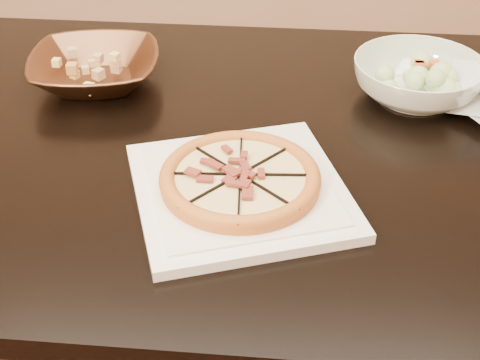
{
  "coord_description": "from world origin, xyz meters",
  "views": [
    {
      "loc": [
        0.08,
        -0.91,
        1.39
      ],
      "look_at": [
        0.04,
        -0.08,
        0.78
      ],
      "focal_mm": 50.0,
      "sensor_mm": 36.0,
      "label": 1
    }
  ],
  "objects_px": {
    "plate": "(240,190)",
    "pizza": "(240,178)",
    "dining_table": "(202,176)",
    "salad_bowl": "(417,80)",
    "bronze_bowl": "(95,69)"
  },
  "relations": [
    {
      "from": "dining_table",
      "to": "bronze_bowl",
      "type": "distance_m",
      "value": 0.32
    },
    {
      "from": "dining_table",
      "to": "salad_bowl",
      "type": "height_order",
      "value": "salad_bowl"
    },
    {
      "from": "dining_table",
      "to": "salad_bowl",
      "type": "relative_size",
      "value": 6.29
    },
    {
      "from": "dining_table",
      "to": "salad_bowl",
      "type": "bearing_deg",
      "value": 20.65
    },
    {
      "from": "dining_table",
      "to": "plate",
      "type": "bearing_deg",
      "value": -66.27
    },
    {
      "from": "bronze_bowl",
      "to": "salad_bowl",
      "type": "height_order",
      "value": "salad_bowl"
    },
    {
      "from": "pizza",
      "to": "dining_table",
      "type": "bearing_deg",
      "value": 113.72
    },
    {
      "from": "plate",
      "to": "pizza",
      "type": "height_order",
      "value": "pizza"
    },
    {
      "from": "bronze_bowl",
      "to": "salad_bowl",
      "type": "relative_size",
      "value": 1.04
    },
    {
      "from": "pizza",
      "to": "bronze_bowl",
      "type": "bearing_deg",
      "value": 130.03
    },
    {
      "from": "plate",
      "to": "salad_bowl",
      "type": "xyz_separation_m",
      "value": [
        0.33,
        0.33,
        0.03
      ]
    },
    {
      "from": "pizza",
      "to": "salad_bowl",
      "type": "xyz_separation_m",
      "value": [
        0.33,
        0.33,
        0.01
      ]
    },
    {
      "from": "dining_table",
      "to": "pizza",
      "type": "bearing_deg",
      "value": -66.28
    },
    {
      "from": "plate",
      "to": "salad_bowl",
      "type": "relative_size",
      "value": 1.6
    },
    {
      "from": "plate",
      "to": "pizza",
      "type": "bearing_deg",
      "value": 172.9
    }
  ]
}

